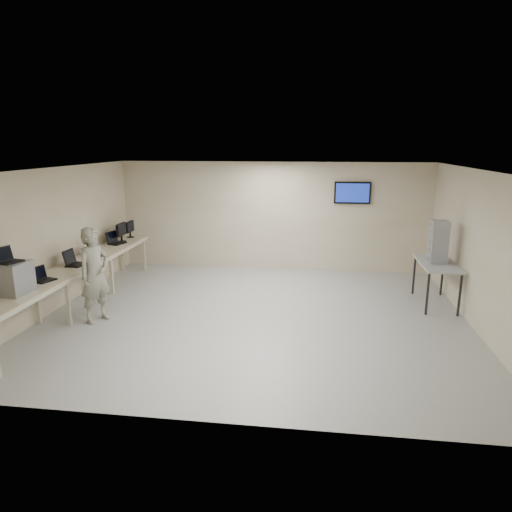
# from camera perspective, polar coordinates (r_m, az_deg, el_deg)

# --- Properties ---
(room) EXTENTS (8.01, 7.01, 2.81)m
(room) POSITION_cam_1_polar(r_m,az_deg,el_deg) (8.54, 0.09, 1.46)
(room) COLOR #AAAA9D
(room) RESTS_ON ground
(workbench) EXTENTS (0.76, 6.00, 0.90)m
(workbench) POSITION_cam_1_polar(r_m,az_deg,el_deg) (9.77, -21.51, -1.45)
(workbench) COLOR tan
(workbench) RESTS_ON ground
(equipment_box) EXTENTS (0.47, 0.53, 0.52)m
(equipment_box) POSITION_cam_1_polar(r_m,az_deg,el_deg) (8.26, -28.05, -2.45)
(equipment_box) COLOR gray
(equipment_box) RESTS_ON workbench
(laptop_on_box) EXTENTS (0.34, 0.37, 0.25)m
(laptop_on_box) POSITION_cam_1_polar(r_m,az_deg,el_deg) (8.22, -28.60, -0.26)
(laptop_on_box) COLOR black
(laptop_on_box) RESTS_ON equipment_box
(laptop_0) EXTENTS (0.37, 0.39, 0.26)m
(laptop_0) POSITION_cam_1_polar(r_m,az_deg,el_deg) (8.84, -25.18, -2.42)
(laptop_0) COLOR black
(laptop_0) RESTS_ON workbench
(laptop_1) EXTENTS (0.34, 0.41, 0.31)m
(laptop_1) POSITION_cam_1_polar(r_m,az_deg,el_deg) (9.73, -21.85, -0.61)
(laptop_1) COLOR black
(laptop_1) RESTS_ON workbench
(laptop_2) EXTENTS (0.40, 0.43, 0.28)m
(laptop_2) POSITION_cam_1_polar(r_m,az_deg,el_deg) (10.45, -19.63, 0.49)
(laptop_2) COLOR black
(laptop_2) RESTS_ON workbench
(laptop_3) EXTENTS (0.41, 0.45, 0.30)m
(laptop_3) POSITION_cam_1_polar(r_m,az_deg,el_deg) (11.47, -17.22, 1.84)
(laptop_3) COLOR black
(laptop_3) RESTS_ON workbench
(monitor_near) EXTENTS (0.21, 0.47, 0.46)m
(monitor_near) POSITION_cam_1_polar(r_m,az_deg,el_deg) (11.63, -16.50, 3.07)
(monitor_near) COLOR black
(monitor_near) RESTS_ON workbench
(monitor_far) EXTENTS (0.19, 0.43, 0.42)m
(monitor_far) POSITION_cam_1_polar(r_m,az_deg,el_deg) (12.12, -15.48, 3.44)
(monitor_far) COLOR black
(monitor_far) RESTS_ON workbench
(soldier) EXTENTS (0.66, 0.77, 1.79)m
(soldier) POSITION_cam_1_polar(r_m,az_deg,el_deg) (8.90, -19.50, -2.27)
(soldier) COLOR gray
(soldier) RESTS_ON ground
(side_table) EXTENTS (0.70, 1.49, 0.90)m
(side_table) POSITION_cam_1_polar(r_m,az_deg,el_deg) (10.00, 21.70, -1.16)
(side_table) COLOR #969798
(side_table) RESTS_ON ground
(storage_bins) EXTENTS (0.33, 0.36, 0.86)m
(storage_bins) POSITION_cam_1_polar(r_m,az_deg,el_deg) (9.88, 21.85, 1.66)
(storage_bins) COLOR #909599
(storage_bins) RESTS_ON side_table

